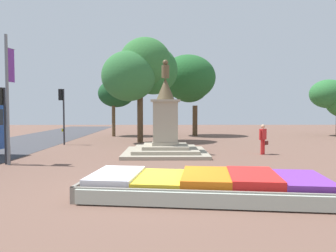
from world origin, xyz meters
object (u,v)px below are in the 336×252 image
(statue_monument, at_px, (165,134))
(banner_pole, at_px, (8,96))
(flower_planter, at_px, (207,186))
(pedestrian_with_handbag, at_px, (263,138))
(traffic_light_far_corner, at_px, (62,107))
(kerb_bollard_north, at_px, (9,154))
(traffic_light_mid_block, at_px, (3,111))

(statue_monument, height_order, banner_pole, banner_pole)
(flower_planter, distance_m, banner_pole, 10.35)
(flower_planter, distance_m, pedestrian_with_handbag, 9.79)
(traffic_light_far_corner, relative_size, kerb_bollard_north, 4.78)
(traffic_light_far_corner, bearing_deg, kerb_bollard_north, -89.93)
(flower_planter, height_order, pedestrian_with_handbag, pedestrian_with_handbag)
(traffic_light_mid_block, xyz_separation_m, kerb_bollard_north, (0.11, 0.32, -2.04))
(kerb_bollard_north, bearing_deg, pedestrian_with_handbag, 12.75)
(flower_planter, distance_m, traffic_light_far_corner, 16.57)
(traffic_light_mid_block, relative_size, traffic_light_far_corner, 0.88)
(statue_monument, bearing_deg, pedestrian_with_handbag, -1.70)
(kerb_bollard_north, bearing_deg, banner_pole, -65.40)
(traffic_light_mid_block, bearing_deg, pedestrian_with_handbag, 14.00)
(statue_monument, xyz_separation_m, traffic_light_mid_block, (-7.45, -3.39, 1.31))
(pedestrian_with_handbag, bearing_deg, kerb_bollard_north, -167.25)
(kerb_bollard_north, bearing_deg, flower_planter, -34.53)
(traffic_light_far_corner, height_order, banner_pole, banner_pole)
(pedestrian_with_handbag, bearing_deg, traffic_light_mid_block, -166.00)
(banner_pole, bearing_deg, traffic_light_far_corner, 91.43)
(flower_planter, height_order, banner_pole, banner_pole)
(traffic_light_far_corner, bearing_deg, pedestrian_with_handbag, -22.06)
(traffic_light_far_corner, bearing_deg, statue_monument, -34.42)
(traffic_light_mid_block, xyz_separation_m, banner_pole, (0.31, -0.12, 0.66))
(statue_monument, relative_size, kerb_bollard_north, 6.37)
(statue_monument, bearing_deg, traffic_light_far_corner, 145.58)
(traffic_light_far_corner, bearing_deg, banner_pole, -88.57)
(traffic_light_far_corner, xyz_separation_m, banner_pole, (0.21, -8.55, 0.41))
(traffic_light_mid_block, xyz_separation_m, traffic_light_far_corner, (0.10, 8.43, 0.26))
(flower_planter, height_order, traffic_light_mid_block, traffic_light_mid_block)
(banner_pole, height_order, pedestrian_with_handbag, banner_pole)
(flower_planter, xyz_separation_m, pedestrian_with_handbag, (4.28, 8.78, 0.66))
(traffic_light_mid_block, bearing_deg, statue_monument, 24.45)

